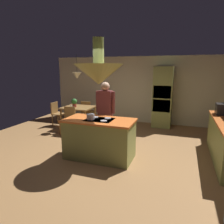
{
  "coord_description": "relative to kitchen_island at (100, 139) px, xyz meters",
  "views": [
    {
      "loc": [
        1.79,
        -4.4,
        2.08
      ],
      "look_at": [
        0.1,
        0.4,
        1.0
      ],
      "focal_mm": 32.6,
      "sensor_mm": 36.0,
      "label": 1
    }
  ],
  "objects": [
    {
      "name": "cooking_pot_on_cooktop",
      "position": [
        -0.16,
        -0.13,
        0.54
      ],
      "size": [
        0.18,
        0.18,
        0.12
      ],
      "primitive_type": "cylinder",
      "color": "#B2B2B7",
      "rests_on": "kitchen_island"
    },
    {
      "name": "pendant_light_over_table",
      "position": [
        -1.7,
        2.1,
        1.39
      ],
      "size": [
        0.32,
        0.32,
        0.82
      ],
      "color": "beige"
    },
    {
      "name": "oven_tower",
      "position": [
        1.1,
        3.24,
        0.61
      ],
      "size": [
        0.66,
        0.62,
        2.17
      ],
      "color": "#8C934C",
      "rests_on": "ground"
    },
    {
      "name": "chair_at_corner",
      "position": [
        -2.61,
        2.1,
        0.03
      ],
      "size": [
        0.4,
        0.4,
        0.87
      ],
      "rotation": [
        0.0,
        0.0,
        1.57
      ],
      "color": "olive",
      "rests_on": "ground"
    },
    {
      "name": "potted_plant_on_table",
      "position": [
        -1.81,
        2.03,
        0.46
      ],
      "size": [
        0.2,
        0.2,
        0.3
      ],
      "color": "#99382D",
      "rests_on": "dining_table"
    },
    {
      "name": "dining_table",
      "position": [
        -1.7,
        2.1,
        0.19
      ],
      "size": [
        1.06,
        0.92,
        0.76
      ],
      "color": "olive",
      "rests_on": "ground"
    },
    {
      "name": "chair_by_back_wall",
      "position": [
        -1.7,
        2.78,
        0.03
      ],
      "size": [
        0.4,
        0.4,
        0.87
      ],
      "rotation": [
        0.0,
        0.0,
        3.14
      ],
      "color": "olive",
      "rests_on": "ground"
    },
    {
      "name": "wall_back",
      "position": [
        0.0,
        3.65,
        0.8
      ],
      "size": [
        6.8,
        0.1,
        2.55
      ],
      "primitive_type": "cube",
      "color": "beige",
      "rests_on": "ground"
    },
    {
      "name": "range_hood",
      "position": [
        0.0,
        -0.0,
        1.52
      ],
      "size": [
        1.1,
        1.1,
        1.0
      ],
      "color": "#8C934C"
    },
    {
      "name": "chair_facing_island",
      "position": [
        -1.7,
        1.42,
        0.03
      ],
      "size": [
        0.4,
        0.4,
        0.87
      ],
      "color": "olive",
      "rests_on": "ground"
    },
    {
      "name": "kitchen_island",
      "position": [
        0.0,
        0.0,
        0.0
      ],
      "size": [
        1.63,
        0.85,
        0.96
      ],
      "color": "#8C934C",
      "rests_on": "ground"
    },
    {
      "name": "ground",
      "position": [
        0.0,
        0.2,
        -0.47
      ],
      "size": [
        8.16,
        8.16,
        0.0
      ],
      "primitive_type": "plane",
      "color": "#9E7042"
    },
    {
      "name": "cup_on_table",
      "position": [
        -1.84,
        1.87,
        0.33
      ],
      "size": [
        0.07,
        0.07,
        0.09
      ],
      "primitive_type": "cylinder",
      "color": "white",
      "rests_on": "dining_table"
    },
    {
      "name": "person_at_island",
      "position": [
        -0.12,
        0.7,
        0.54
      ],
      "size": [
        0.53,
        0.23,
        1.75
      ],
      "color": "tan",
      "rests_on": "ground"
    }
  ]
}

